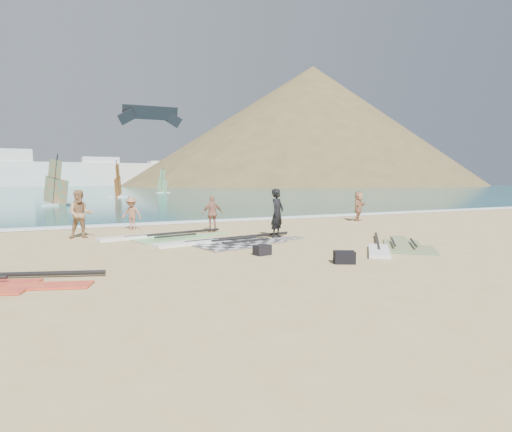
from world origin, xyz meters
name	(u,v)px	position (x,y,z in m)	size (l,w,h in m)	color
ground	(310,264)	(0.00, 0.00, 0.00)	(300.00, 300.00, 0.00)	tan
sea	(73,187)	(0.00, 132.00, 0.00)	(300.00, 240.00, 0.06)	#0B4951
surf_line	(184,223)	(0.00, 12.30, 0.00)	(300.00, 1.20, 0.04)	white
far_town	(17,173)	(-15.72, 150.00, 4.49)	(160.00, 8.00, 12.00)	white
headland_main	(312,185)	(85.00, 130.00, 0.00)	(143.00, 143.00, 45.00)	brown
headland_minor	(366,185)	(120.00, 140.00, 0.00)	(70.00, 70.00, 28.00)	brown
rig_grey	(223,243)	(-0.86, 4.42, 0.05)	(5.90, 2.80, 0.20)	black
rig_green	(157,237)	(-2.68, 6.80, 0.05)	(5.41, 2.70, 0.20)	green
rig_orange	(392,247)	(3.90, 1.00, 0.05)	(4.51, 4.45, 0.20)	orange
gear_bag_near	(262,250)	(-0.59, 1.78, 0.16)	(0.49, 0.36, 0.31)	black
gear_bag_far	(344,257)	(0.87, -0.38, 0.17)	(0.57, 0.40, 0.34)	black
person_wetsuit	(277,213)	(1.72, 5.06, 0.97)	(0.71, 0.47, 1.95)	black
beachgoer_left	(80,214)	(-5.35, 8.24, 0.95)	(0.93, 0.72, 1.91)	#A87B53
beachgoer_mid	(132,214)	(-3.06, 10.25, 0.75)	(0.97, 0.56, 1.50)	#9A6548
beachgoer_back	(212,214)	(0.05, 7.97, 0.80)	(0.94, 0.39, 1.61)	#AA705A
beachgoer_right	(359,206)	(9.13, 9.16, 0.84)	(1.56, 0.50, 1.68)	tan
windsurfer_left	(56,191)	(-5.94, 31.12, 1.31)	(2.34, 2.34, 4.52)	white
windsurfer_centre	(118,187)	(1.39, 46.67, 1.36)	(2.70, 2.96, 4.77)	white
windsurfer_right	(162,185)	(10.71, 61.97, 1.30)	(2.54, 2.86, 4.45)	white
kitesurf_kite	(150,114)	(5.42, 45.43, 10.50)	(8.19, 1.30, 2.58)	black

